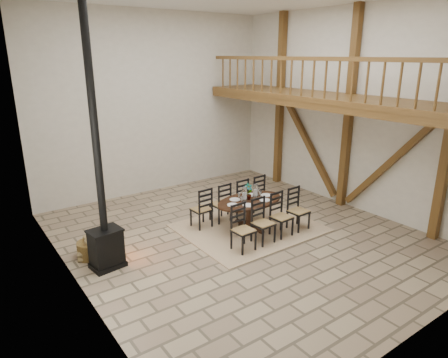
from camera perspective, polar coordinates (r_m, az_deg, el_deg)
ground at (r=8.92m, az=2.46°, el=-8.15°), size 8.00×8.00×0.00m
room_shell at (r=8.87m, az=8.92°, el=11.83°), size 7.02×8.02×5.01m
rug at (r=9.32m, az=3.63°, el=-6.94°), size 3.00×2.50×0.02m
dining_table at (r=9.18m, az=3.67°, el=-4.98°), size 2.16×1.96×1.08m
wood_stove at (r=7.56m, az=-16.94°, el=-4.32°), size 0.65×0.53×5.00m
log_basket at (r=8.41m, az=-18.55°, el=-9.41°), size 0.50×0.50×0.42m
log_stack at (r=8.46m, az=-19.20°, el=-9.92°), size 0.40×0.48×0.21m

